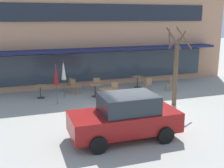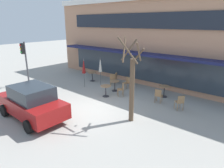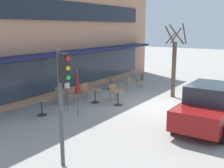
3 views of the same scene
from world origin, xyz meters
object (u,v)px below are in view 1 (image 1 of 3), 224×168
object	(u,v)px
cafe_table_by_tree	(106,93)
patio_umbrella_cream_folded	(56,75)
cafe_chair_5	(75,86)
parked_sedan	(125,117)
cafe_table_streetside	(40,90)
patio_umbrella_green_folded	(64,70)
cafe_chair_1	(97,84)
cafe_chair_4	(148,84)
street_tree	(176,70)
cafe_chair_3	(70,84)
cafe_chair_2	(170,82)
cafe_table_near_wall	(95,88)
cafe_table_mid_patio	(137,80)
cafe_chair_0	(114,89)

from	to	relation	value
cafe_table_by_tree	patio_umbrella_cream_folded	size ratio (longest dim) A/B	0.35
cafe_chair_5	parked_sedan	bearing A→B (deg)	-85.77
cafe_table_streetside	patio_umbrella_green_folded	world-z (taller)	patio_umbrella_green_folded
cafe_chair_1	parked_sedan	size ratio (longest dim) A/B	0.21
patio_umbrella_green_folded	cafe_chair_4	world-z (taller)	patio_umbrella_green_folded
parked_sedan	street_tree	world-z (taller)	street_tree
cafe_chair_1	cafe_chair_3	world-z (taller)	same
cafe_table_by_tree	cafe_chair_1	size ratio (longest dim) A/B	0.85
cafe_chair_2	cafe_chair_3	distance (m)	6.36
cafe_table_near_wall	patio_umbrella_green_folded	size ratio (longest dim) A/B	0.35
patio_umbrella_cream_folded	cafe_chair_2	size ratio (longest dim) A/B	2.47
cafe_table_by_tree	cafe_table_near_wall	bearing A→B (deg)	102.31
cafe_table_by_tree	cafe_chair_3	xyz separation A→B (m)	(-1.49, 2.77, 0.01)
parked_sedan	cafe_chair_5	bearing A→B (deg)	94.23
cafe_table_mid_patio	cafe_chair_1	xyz separation A→B (m)	(-2.90, -0.24, 0.01)
patio_umbrella_cream_folded	cafe_table_streetside	bearing A→B (deg)	115.26
cafe_chair_0	cafe_chair_2	xyz separation A→B (m)	(3.91, 0.32, 0.00)
patio_umbrella_cream_folded	cafe_chair_4	bearing A→B (deg)	7.98
cafe_chair_0	cafe_chair_4	world-z (taller)	same
patio_umbrella_green_folded	street_tree	bearing A→B (deg)	-32.28
cafe_table_by_tree	cafe_chair_2	world-z (taller)	cafe_chair_2
cafe_table_streetside	parked_sedan	xyz separation A→B (m)	(2.60, -6.78, 0.36)
cafe_table_mid_patio	patio_umbrella_green_folded	bearing A→B (deg)	-170.51
cafe_chair_1	cafe_chair_3	distance (m)	1.68
cafe_table_near_wall	street_tree	size ratio (longest dim) A/B	0.18
patio_umbrella_green_folded	cafe_chair_2	xyz separation A→B (m)	(6.68, -0.54, -1.10)
patio_umbrella_cream_folded	cafe_chair_5	bearing A→B (deg)	52.28
cafe_table_near_wall	cafe_chair_0	world-z (taller)	cafe_chair_0
cafe_chair_3	street_tree	bearing A→B (deg)	-43.29
cafe_chair_4	parked_sedan	bearing A→B (deg)	-123.27
cafe_chair_1	cafe_chair_2	bearing A→B (deg)	-14.03
cafe_table_mid_patio	street_tree	size ratio (longest dim) A/B	0.18
cafe_table_mid_patio	cafe_chair_0	distance (m)	2.84
cafe_chair_2	cafe_chair_5	bearing A→B (deg)	169.37
cafe_chair_1	parked_sedan	distance (m)	7.07
cafe_table_by_tree	cafe_chair_5	distance (m)	2.56
parked_sedan	cafe_chair_3	bearing A→B (deg)	95.48
cafe_table_near_wall	cafe_chair_2	bearing A→B (deg)	-1.93
cafe_chair_0	cafe_chair_4	bearing A→B (deg)	11.56
cafe_table_mid_patio	cafe_chair_0	size ratio (longest dim) A/B	0.85
cafe_table_streetside	cafe_chair_2	world-z (taller)	cafe_chair_2
cafe_table_mid_patio	cafe_chair_3	xyz separation A→B (m)	(-4.49, 0.29, 0.01)
cafe_chair_2	cafe_chair_5	xyz separation A→B (m)	(-5.93, 1.11, 0.00)
cafe_table_streetside	cafe_chair_5	distance (m)	2.09
cafe_chair_2	cafe_chair_0	bearing A→B (deg)	-175.29
patio_umbrella_cream_folded	street_tree	size ratio (longest dim) A/B	0.52
cafe_chair_3	street_tree	distance (m)	6.69
cafe_chair_2	cafe_chair_3	size ratio (longest dim) A/B	1.00
cafe_chair_0	patio_umbrella_green_folded	bearing A→B (deg)	162.72
patio_umbrella_green_folded	street_tree	distance (m)	6.28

